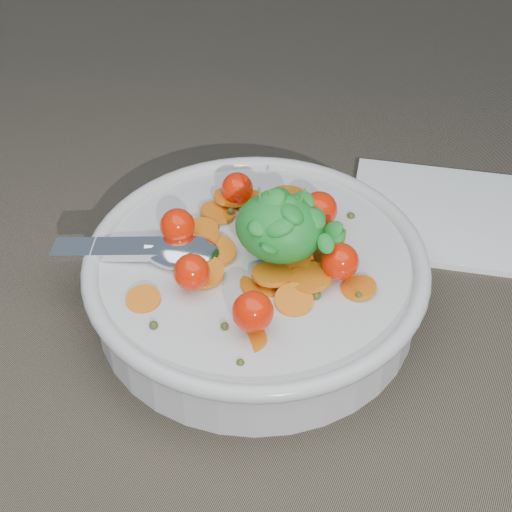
% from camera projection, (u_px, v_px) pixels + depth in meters
% --- Properties ---
extents(ground, '(6.00, 6.00, 0.00)m').
position_uv_depth(ground, '(278.00, 328.00, 0.59)').
color(ground, brown).
rests_on(ground, ground).
extents(bowl, '(0.28, 0.26, 0.11)m').
position_uv_depth(bowl, '(256.00, 277.00, 0.59)').
color(bowl, silver).
rests_on(bowl, ground).
extents(napkin, '(0.18, 0.16, 0.01)m').
position_uv_depth(napkin, '(439.00, 214.00, 0.68)').
color(napkin, white).
rests_on(napkin, ground).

